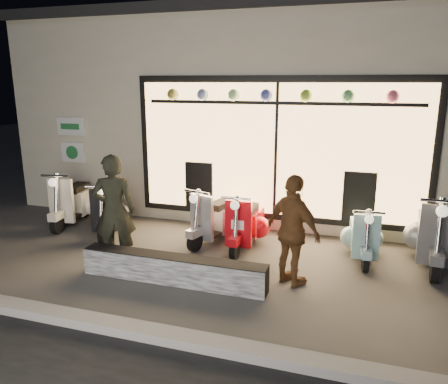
# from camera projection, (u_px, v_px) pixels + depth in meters

# --- Properties ---
(ground) EXTENTS (40.00, 40.00, 0.00)m
(ground) POSITION_uv_depth(u_px,v_px,m) (198.00, 265.00, 6.77)
(ground) COLOR #383533
(ground) RESTS_ON ground
(kerb) EXTENTS (40.00, 0.25, 0.12)m
(kerb) POSITION_uv_depth(u_px,v_px,m) (134.00, 330.00, 4.91)
(kerb) COLOR slate
(kerb) RESTS_ON ground
(shop_building) EXTENTS (10.20, 6.23, 4.20)m
(shop_building) POSITION_uv_depth(u_px,v_px,m) (269.00, 109.00, 10.84)
(shop_building) COLOR beige
(shop_building) RESTS_ON ground
(graffiti_barrier) EXTENTS (2.71, 0.28, 0.40)m
(graffiti_barrier) POSITION_uv_depth(u_px,v_px,m) (173.00, 269.00, 6.15)
(graffiti_barrier) COLOR black
(graffiti_barrier) RESTS_ON ground
(scooter_silver) EXTENTS (0.70, 1.38, 0.99)m
(scooter_silver) POSITION_uv_depth(u_px,v_px,m) (219.00, 218.00, 7.82)
(scooter_silver) COLOR black
(scooter_silver) RESTS_ON ground
(scooter_red) EXTENTS (0.44, 1.35, 0.98)m
(scooter_red) POSITION_uv_depth(u_px,v_px,m) (247.00, 223.00, 7.55)
(scooter_red) COLOR black
(scooter_red) RESTS_ON ground
(scooter_black) EXTENTS (0.76, 1.36, 0.98)m
(scooter_black) POSITION_uv_depth(u_px,v_px,m) (109.00, 210.00, 8.32)
(scooter_black) COLOR black
(scooter_black) RESTS_ON ground
(scooter_cream) EXTENTS (0.61, 1.50, 1.07)m
(scooter_cream) POSITION_uv_depth(u_px,v_px,m) (76.00, 201.00, 8.81)
(scooter_cream) COLOR black
(scooter_cream) RESTS_ON ground
(scooter_blue) EXTENTS (0.47, 1.25, 0.89)m
(scooter_blue) POSITION_uv_depth(u_px,v_px,m) (363.00, 235.00, 7.07)
(scooter_blue) COLOR black
(scooter_blue) RESTS_ON ground
(scooter_grey) EXTENTS (0.58, 1.60, 1.14)m
(scooter_grey) POSITION_uv_depth(u_px,v_px,m) (434.00, 233.00, 6.84)
(scooter_grey) COLOR black
(scooter_grey) RESTS_ON ground
(man) EXTENTS (0.75, 0.65, 1.74)m
(man) POSITION_uv_depth(u_px,v_px,m) (114.00, 211.00, 6.60)
(man) COLOR black
(man) RESTS_ON ground
(woman) EXTENTS (0.98, 0.83, 1.57)m
(woman) POSITION_uv_depth(u_px,v_px,m) (293.00, 231.00, 5.97)
(woman) COLOR brown
(woman) RESTS_ON ground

